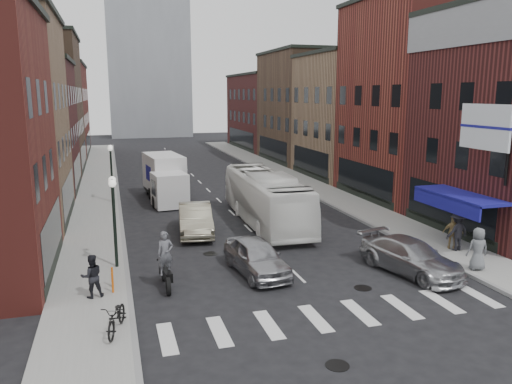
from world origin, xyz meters
TOP-DOWN VIEW (x-y plane):
  - ground at (0.00, 0.00)m, footprint 160.00×160.00m
  - sidewalk_left at (-8.50, 22.00)m, footprint 3.00×74.00m
  - sidewalk_right at (8.50, 22.00)m, footprint 3.00×74.00m
  - curb_left at (-7.00, 22.00)m, footprint 0.20×74.00m
  - curb_right at (7.00, 22.00)m, footprint 0.20×74.00m
  - crosswalk_stripes at (0.00, -3.00)m, footprint 12.00×2.20m
  - bldg_left_mid_b at (-14.99, 24.00)m, footprint 10.30×10.20m
  - bldg_left_far_a at (-14.99, 35.00)m, footprint 10.30×12.20m
  - bldg_left_far_b at (-14.99, 49.00)m, footprint 10.30×16.20m
  - bldg_right_mid_a at (15.00, 14.00)m, footprint 10.30×10.20m
  - bldg_right_mid_b at (14.99, 24.00)m, footprint 10.30×10.20m
  - bldg_right_far_a at (14.99, 35.00)m, footprint 10.30×12.20m
  - bldg_right_far_b at (14.99, 49.00)m, footprint 10.30×16.20m
  - awning_blue at (8.93, 2.50)m, footprint 1.80×5.00m
  - billboard_sign at (8.59, 0.50)m, footprint 1.52×3.00m
  - streetlamp_near at (-7.40, 4.00)m, footprint 0.32×1.22m
  - streetlamp_far at (-7.40, 18.00)m, footprint 0.32×1.22m
  - bike_rack at (-7.60, 1.30)m, footprint 0.08×0.68m
  - box_truck at (-3.68, 18.10)m, footprint 2.81×7.63m
  - motorcycle_rider at (-5.55, 1.24)m, footprint 0.69×2.31m
  - transit_bus at (1.31, 9.83)m, footprint 2.88×11.20m
  - sedan_left_near at (-1.62, 1.81)m, footprint 2.27×4.62m
  - sedan_left_far at (-3.10, 8.72)m, footprint 2.32×5.18m
  - curb_car at (4.80, 0.00)m, footprint 3.18×5.37m
  - parked_bicycle at (-7.50, -2.38)m, footprint 1.15×2.04m
  - ped_left_solo at (-8.32, 0.74)m, footprint 0.88×0.61m
  - ped_right_a at (8.51, 1.76)m, footprint 1.31×0.78m
  - ped_right_b at (8.47, 2.00)m, footprint 1.07×0.90m
  - ped_right_c at (7.56, -0.81)m, footprint 1.00×0.75m

SIDE VIEW (x-z plane):
  - ground at x=0.00m, z-range 0.00..0.00m
  - curb_left at x=-7.00m, z-range -0.08..0.08m
  - curb_right at x=7.00m, z-range -0.08..0.08m
  - crosswalk_stripes at x=0.00m, z-range -0.01..0.01m
  - sidewalk_left at x=-8.50m, z-range 0.00..0.15m
  - sidewalk_right at x=8.50m, z-range 0.00..0.15m
  - bike_rack at x=-7.60m, z-range 0.15..0.95m
  - parked_bicycle at x=-7.50m, z-range 0.15..1.16m
  - curb_car at x=4.80m, z-range 0.00..1.46m
  - sedan_left_near at x=-1.62m, z-range 0.00..1.52m
  - sedan_left_far at x=-3.10m, z-range 0.00..1.65m
  - ped_right_b at x=8.47m, z-range 0.15..1.78m
  - ped_left_solo at x=-8.32m, z-range 0.15..1.81m
  - ped_right_c at x=7.56m, z-range 0.15..2.02m
  - motorcycle_rider at x=-5.55m, z-range -0.08..2.28m
  - ped_right_a at x=8.51m, z-range 0.15..2.06m
  - transit_bus at x=1.31m, z-range 0.00..3.10m
  - box_truck at x=-3.68m, z-range -0.02..3.21m
  - awning_blue at x=8.93m, z-range 2.24..3.02m
  - streetlamp_near at x=-7.40m, z-range 0.86..4.97m
  - streetlamp_far at x=-7.40m, z-range 0.86..4.97m
  - bldg_right_far_b at x=14.99m, z-range 0.00..10.30m
  - bldg_left_mid_b at x=-14.99m, z-range 0.00..10.30m
  - bldg_left_far_b at x=-14.99m, z-range 0.00..11.30m
  - bldg_right_mid_b at x=14.99m, z-range 0.00..11.30m
  - billboard_sign at x=8.59m, z-range 4.28..7.98m
  - bldg_right_far_a at x=14.99m, z-range 0.00..12.30m
  - bldg_left_far_a at x=-14.99m, z-range 0.00..13.30m
  - bldg_right_mid_a at x=15.00m, z-range 0.00..14.30m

